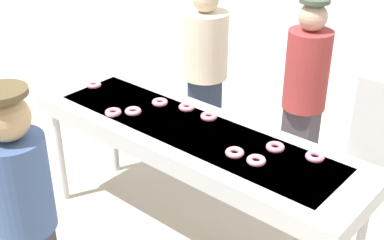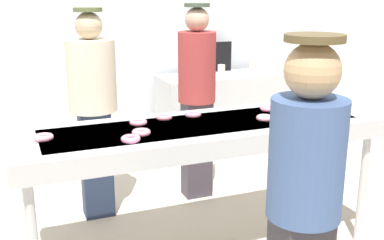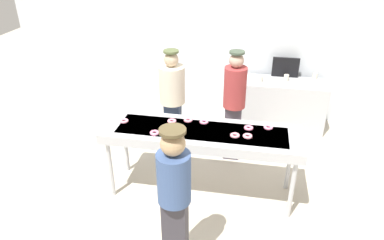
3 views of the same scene
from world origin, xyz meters
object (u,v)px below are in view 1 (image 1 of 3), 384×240
at_px(worker_baker, 205,67).
at_px(worker_assistant, 304,97).
at_px(strawberry_donut_9, 94,85).
at_px(strawberry_donut_8, 275,147).
at_px(strawberry_donut_0, 160,102).
at_px(strawberry_donut_5, 113,112).
at_px(fryer_conveyor, 191,138).
at_px(strawberry_donut_6, 256,160).
at_px(customer_waiting, 25,217).
at_px(strawberry_donut_1, 133,111).
at_px(strawberry_donut_2, 209,117).
at_px(strawberry_donut_3, 315,157).
at_px(strawberry_donut_7, 187,107).
at_px(strawberry_donut_4, 235,153).

relative_size(worker_baker, worker_assistant, 0.99).
relative_size(strawberry_donut_9, worker_baker, 0.07).
height_order(strawberry_donut_8, strawberry_donut_9, same).
relative_size(strawberry_donut_0, strawberry_donut_5, 1.00).
relative_size(fryer_conveyor, worker_baker, 1.48).
bearing_deg(strawberry_donut_6, customer_waiting, -118.25).
bearing_deg(strawberry_donut_6, fryer_conveyor, 172.65).
relative_size(fryer_conveyor, strawberry_donut_1, 21.38).
height_order(strawberry_donut_2, strawberry_donut_8, same).
bearing_deg(strawberry_donut_6, worker_assistant, 103.60).
relative_size(strawberry_donut_1, strawberry_donut_5, 1.00).
bearing_deg(customer_waiting, strawberry_donut_3, 55.26).
distance_m(strawberry_donut_3, strawberry_donut_9, 1.85).
height_order(fryer_conveyor, strawberry_donut_5, strawberry_donut_5).
height_order(strawberry_donut_8, worker_assistant, worker_assistant).
xyz_separation_m(fryer_conveyor, strawberry_donut_6, (0.57, -0.07, 0.09)).
distance_m(strawberry_donut_0, strawberry_donut_7, 0.21).
height_order(strawberry_donut_1, strawberry_donut_4, same).
bearing_deg(strawberry_donut_3, worker_baker, 154.50).
distance_m(strawberry_donut_9, customer_waiting, 1.59).
distance_m(strawberry_donut_2, customer_waiting, 1.44).
xyz_separation_m(strawberry_donut_1, strawberry_donut_3, (1.27, 0.29, 0.00)).
height_order(strawberry_donut_3, strawberry_donut_6, same).
relative_size(fryer_conveyor, customer_waiting, 1.50).
xyz_separation_m(strawberry_donut_6, strawberry_donut_7, (-0.78, 0.27, 0.00)).
bearing_deg(customer_waiting, strawberry_donut_9, 123.79).
distance_m(strawberry_donut_8, worker_baker, 1.36).
relative_size(strawberry_donut_7, worker_baker, 0.07).
bearing_deg(customer_waiting, worker_baker, 100.40).
height_order(strawberry_donut_9, worker_assistant, worker_assistant).
bearing_deg(strawberry_donut_4, strawberry_donut_3, 34.96).
bearing_deg(worker_assistant, strawberry_donut_5, 65.03).
xyz_separation_m(strawberry_donut_6, strawberry_donut_9, (-1.60, 0.09, 0.00)).
bearing_deg(strawberry_donut_7, strawberry_donut_2, -2.41).
height_order(strawberry_donut_3, worker_assistant, worker_assistant).
distance_m(strawberry_donut_1, strawberry_donut_8, 1.06).
bearing_deg(strawberry_donut_7, fryer_conveyor, -42.98).
height_order(strawberry_donut_2, strawberry_donut_9, same).
bearing_deg(strawberry_donut_2, customer_waiting, -92.58).
distance_m(strawberry_donut_2, worker_assistant, 0.80).
relative_size(strawberry_donut_3, strawberry_donut_4, 1.00).
bearing_deg(strawberry_donut_1, strawberry_donut_5, -132.14).
distance_m(strawberry_donut_5, strawberry_donut_6, 1.13).
bearing_deg(strawberry_donut_0, strawberry_donut_1, -101.10).
bearing_deg(worker_assistant, worker_baker, 17.18).
bearing_deg(strawberry_donut_2, worker_baker, 131.06).
height_order(strawberry_donut_7, worker_assistant, worker_assistant).
bearing_deg(strawberry_donut_9, strawberry_donut_3, 5.29).
relative_size(strawberry_donut_4, customer_waiting, 0.07).
distance_m(strawberry_donut_0, strawberry_donut_4, 0.86).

